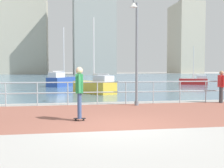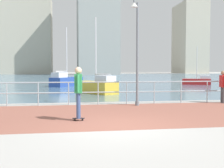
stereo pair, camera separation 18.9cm
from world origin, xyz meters
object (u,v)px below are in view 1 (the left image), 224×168
at_px(sailboat_white, 63,81).
at_px(sailboat_red, 194,81).
at_px(lamppost, 136,42).
at_px(bystander, 221,84).
at_px(skateboarder, 79,89).
at_px(sailboat_ivory, 95,86).

height_order(sailboat_white, sailboat_red, sailboat_white).
relative_size(lamppost, sailboat_white, 0.91).
distance_m(bystander, sailboat_red, 17.09).
height_order(lamppost, bystander, lamppost).
xyz_separation_m(sailboat_white, sailboat_red, (14.28, 0.61, -0.16)).
bearing_deg(lamppost, skateboarder, -129.56).
bearing_deg(skateboarder, lamppost, 50.44).
bearing_deg(sailboat_red, sailboat_ivory, -142.74).
bearing_deg(skateboarder, sailboat_ivory, 81.08).
bearing_deg(lamppost, sailboat_red, 56.18).
height_order(lamppost, sailboat_ivory, same).
distance_m(skateboarder, sailboat_ivory, 10.61).
distance_m(skateboarder, sailboat_red, 23.91).
xyz_separation_m(sailboat_white, sailboat_ivory, (2.26, -8.53, -0.05)).
xyz_separation_m(lamppost, bystander, (4.56, 0.39, -2.01)).
height_order(lamppost, sailboat_red, lamppost).
xyz_separation_m(skateboarder, sailboat_red, (13.66, 19.61, -0.67)).
xyz_separation_m(skateboarder, sailboat_white, (-0.62, 19.00, -0.51)).
bearing_deg(sailboat_ivory, sailboat_white, 104.86).
distance_m(sailboat_red, sailboat_ivory, 15.10).
distance_m(skateboarder, bystander, 8.23).
xyz_separation_m(lamppost, skateboarder, (-2.77, -3.36, -1.90)).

